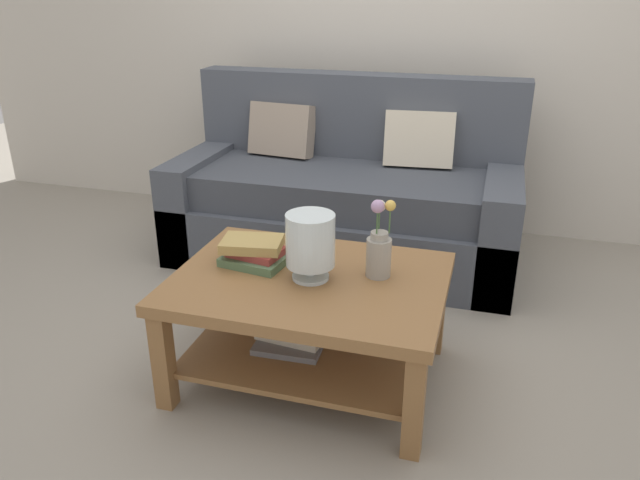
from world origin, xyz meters
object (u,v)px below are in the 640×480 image
(coffee_table, at_px, (309,306))
(glass_hurricane_vase, at_px, (310,242))
(book_stack_main, at_px, (254,252))
(couch, at_px, (346,198))
(flower_pitcher, at_px, (379,248))

(coffee_table, bearing_deg, glass_hurricane_vase, -37.41)
(book_stack_main, distance_m, glass_hurricane_vase, 0.30)
(couch, bearing_deg, flower_pitcher, -69.99)
(couch, relative_size, flower_pitcher, 6.12)
(flower_pitcher, bearing_deg, coffee_table, -160.84)
(couch, xyz_separation_m, glass_hurricane_vase, (0.18, -1.30, 0.27))
(book_stack_main, bearing_deg, couch, 86.03)
(glass_hurricane_vase, bearing_deg, couch, 98.03)
(couch, distance_m, coffee_table, 1.30)
(couch, bearing_deg, coffee_table, -82.44)
(coffee_table, xyz_separation_m, book_stack_main, (-0.26, 0.06, 0.19))
(couch, xyz_separation_m, book_stack_main, (-0.09, -1.23, 0.16))
(couch, height_order, glass_hurricane_vase, couch)
(coffee_table, distance_m, flower_pitcher, 0.38)
(couch, distance_m, book_stack_main, 1.25)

